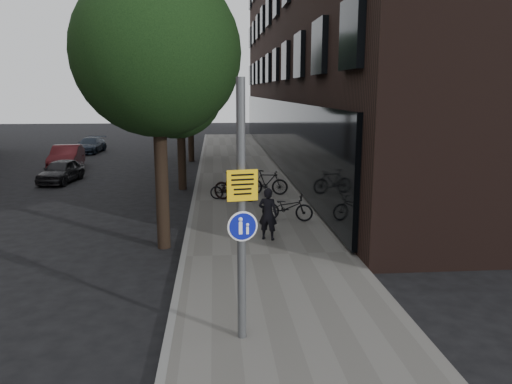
{
  "coord_description": "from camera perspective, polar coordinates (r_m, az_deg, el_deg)",
  "views": [
    {
      "loc": [
        -1.14,
        -9.07,
        4.32
      ],
      "look_at": [
        -0.2,
        2.28,
        2.0
      ],
      "focal_mm": 35.0,
      "sensor_mm": 36.0,
      "label": 1
    }
  ],
  "objects": [
    {
      "name": "building_right_dark_brick",
      "position": [
        32.86,
        13.13,
        19.41
      ],
      "size": [
        12.0,
        40.0,
        18.0
      ],
      "primitive_type": "cube",
      "color": "black",
      "rests_on": "ground"
    },
    {
      "name": "parked_bike_curb_near",
      "position": [
        19.57,
        -3.08,
        0.3
      ],
      "size": [
        1.6,
        0.85,
        0.8
      ],
      "primitive_type": "imported",
      "rotation": [
        0.0,
        0.0,
        1.35
      ],
      "color": "black",
      "rests_on": "sidewalk"
    },
    {
      "name": "signpost",
      "position": [
        8.24,
        -1.69,
        -2.34
      ],
      "size": [
        0.51,
        0.15,
        4.41
      ],
      "rotation": [
        0.0,
        0.0,
        0.18
      ],
      "color": "#595B5E",
      "rests_on": "sidewalk"
    },
    {
      "name": "street_tree_near",
      "position": [
        13.8,
        -10.87,
        14.59
      ],
      "size": [
        4.4,
        4.4,
        7.5
      ],
      "color": "black",
      "rests_on": "ground"
    },
    {
      "name": "parked_bike_facade_near",
      "position": [
        16.41,
        3.6,
        -1.74
      ],
      "size": [
        1.8,
        1.08,
        0.89
      ],
      "primitive_type": "imported",
      "rotation": [
        0.0,
        0.0,
        1.26
      ],
      "color": "black",
      "rests_on": "sidewalk"
    },
    {
      "name": "sidewalk",
      "position": [
        19.59,
        -0.56,
        -1.05
      ],
      "size": [
        4.5,
        60.0,
        0.12
      ],
      "primitive_type": "cube",
      "color": "#605E59",
      "rests_on": "ground"
    },
    {
      "name": "parked_car_mid",
      "position": [
        29.8,
        -20.85,
        3.71
      ],
      "size": [
        1.81,
        4.17,
        1.33
      ],
      "primitive_type": "imported",
      "rotation": [
        0.0,
        0.0,
        0.1
      ],
      "color": "#4E161A",
      "rests_on": "ground"
    },
    {
      "name": "curb_edge",
      "position": [
        19.56,
        -7.15,
        -1.15
      ],
      "size": [
        0.15,
        60.0,
        0.13
      ],
      "primitive_type": "cube",
      "color": "slate",
      "rests_on": "ground"
    },
    {
      "name": "street_tree_far",
      "position": [
        31.25,
        -7.48,
        12.87
      ],
      "size": [
        5.0,
        5.0,
        7.8
      ],
      "color": "black",
      "rests_on": "ground"
    },
    {
      "name": "parked_bike_facade_far",
      "position": [
        20.41,
        1.28,
        1.09
      ],
      "size": [
        1.75,
        0.75,
        1.02
      ],
      "primitive_type": "imported",
      "rotation": [
        0.0,
        0.0,
        1.41
      ],
      "color": "black",
      "rests_on": "sidewalk"
    },
    {
      "name": "street_tree_mid",
      "position": [
        22.27,
        -8.55,
        13.43
      ],
      "size": [
        5.0,
        5.0,
        7.8
      ],
      "color": "black",
      "rests_on": "ground"
    },
    {
      "name": "pedestrian",
      "position": [
        14.22,
        1.37,
        -2.52
      ],
      "size": [
        0.64,
        0.54,
        1.5
      ],
      "primitive_type": "imported",
      "rotation": [
        0.0,
        0.0,
        2.76
      ],
      "color": "black",
      "rests_on": "sidewalk"
    },
    {
      "name": "ground",
      "position": [
        10.11,
        2.25,
        -13.8
      ],
      "size": [
        120.0,
        120.0,
        0.0
      ],
      "primitive_type": "plane",
      "color": "black",
      "rests_on": "ground"
    },
    {
      "name": "parked_car_far",
      "position": [
        37.33,
        -18.4,
        5.11
      ],
      "size": [
        1.75,
        3.81,
        1.08
      ],
      "primitive_type": "imported",
      "rotation": [
        0.0,
        0.0,
        -0.07
      ],
      "color": "#1D2634",
      "rests_on": "ground"
    },
    {
      "name": "parked_bike_curb_far",
      "position": [
        19.31,
        -2.36,
        0.62
      ],
      "size": [
        1.88,
        1.28,
        1.11
      ],
      "primitive_type": "imported",
      "rotation": [
        0.0,
        0.0,
        1.11
      ],
      "color": "black",
      "rests_on": "sidewalk"
    },
    {
      "name": "parked_car_near",
      "position": [
        25.62,
        -21.39,
        2.26
      ],
      "size": [
        1.73,
        3.39,
        1.11
      ],
      "primitive_type": "imported",
      "rotation": [
        0.0,
        0.0,
        -0.13
      ],
      "color": "black",
      "rests_on": "ground"
    }
  ]
}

